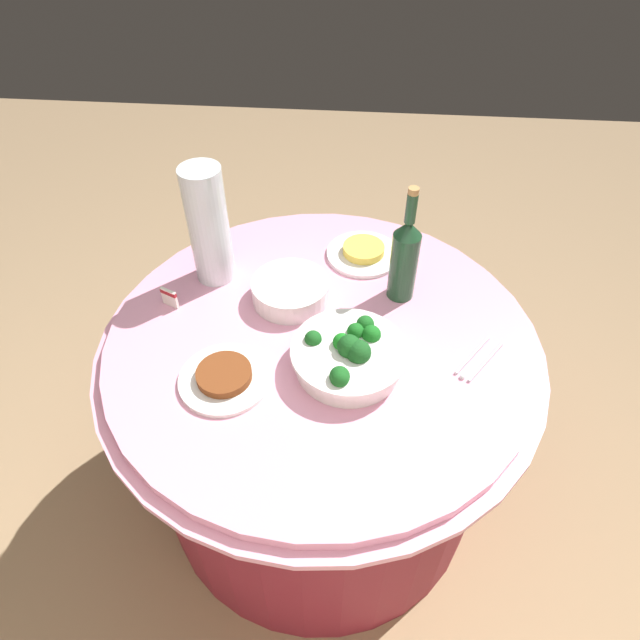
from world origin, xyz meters
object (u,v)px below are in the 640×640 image
wine_bottle (405,257)px  food_plate_fried_egg (363,252)px  label_placard_front (169,297)px  serving_tongs (478,360)px  food_plate_stir_fry (225,377)px  plate_stack (290,290)px  decorative_fruit_vase (210,232)px  broccoli_bowl (349,355)px

wine_bottle → food_plate_fried_egg: size_ratio=1.53×
label_placard_front → wine_bottle: bearing=-170.9°
serving_tongs → food_plate_stir_fry: bearing=10.6°
serving_tongs → label_placard_front: label_placard_front is taller
food_plate_fried_egg → serving_tongs: bearing=126.5°
serving_tongs → food_plate_fried_egg: bearing=-53.5°
plate_stack → label_placard_front: 0.33m
plate_stack → decorative_fruit_vase: (0.23, -0.08, 0.12)m
broccoli_bowl → decorative_fruit_vase: size_ratio=0.82×
decorative_fruit_vase → plate_stack: bearing=159.7°
plate_stack → food_plate_fried_egg: bearing=-132.8°
food_plate_fried_egg → food_plate_stir_fry: 0.60m
wine_bottle → label_placard_front: (0.62, 0.10, -0.10)m
food_plate_stir_fry → food_plate_fried_egg: bearing=-121.7°
decorative_fruit_vase → label_placard_front: decorative_fruit_vase is taller
decorative_fruit_vase → wine_bottle: bearing=175.8°
broccoli_bowl → serving_tongs: 0.32m
broccoli_bowl → decorative_fruit_vase: bearing=-38.4°
wine_bottle → label_placard_front: size_ratio=6.11×
food_plate_fried_egg → food_plate_stir_fry: bearing=58.3°
broccoli_bowl → decorative_fruit_vase: (0.40, -0.31, 0.11)m
decorative_fruit_vase → food_plate_fried_egg: (-0.42, -0.13, -0.14)m
plate_stack → label_placard_front: (0.32, 0.05, 0.00)m
decorative_fruit_vase → broccoli_bowl: bearing=141.6°
food_plate_fried_egg → wine_bottle: bearing=122.9°
decorative_fruit_vase → serving_tongs: bearing=159.2°
wine_bottle → decorative_fruit_vase: bearing=-4.2°
plate_stack → food_plate_fried_egg: (-0.19, -0.21, -0.02)m
wine_bottle → food_plate_stir_fry: 0.56m
wine_bottle → label_placard_front: 0.64m
broccoli_bowl → label_placard_front: (0.49, -0.18, -0.01)m
food_plate_stir_fry → wine_bottle: bearing=-140.6°
decorative_fruit_vase → food_plate_stir_fry: 0.42m
food_plate_stir_fry → label_placard_front: bearing=-50.8°
broccoli_bowl → plate_stack: bearing=-53.6°
serving_tongs → label_placard_front: 0.82m
food_plate_fried_egg → label_placard_front: label_placard_front is taller
wine_bottle → decorative_fruit_vase: decorative_fruit_vase is taller
plate_stack → serving_tongs: (-0.49, 0.19, -0.03)m
plate_stack → wine_bottle: bearing=-171.5°
wine_bottle → food_plate_fried_egg: wine_bottle is taller
plate_stack → label_placard_front: bearing=9.6°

